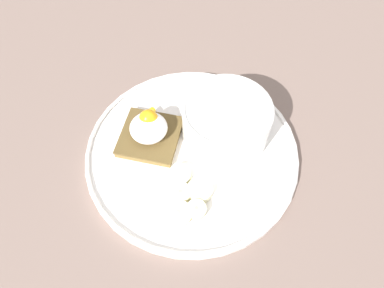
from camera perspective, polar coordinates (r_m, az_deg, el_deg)
ground_plane at (r=56.16cm, az=0.00°, el=-2.21°), size 120.00×120.00×2.00cm
plate at (r=54.62cm, az=0.00°, el=-1.25°), size 30.93×30.93×1.60cm
oatmeal_bowl at (r=53.52cm, az=5.21°, el=3.28°), size 12.71×12.71×6.70cm
toast_slice at (r=55.37cm, az=-6.41°, el=1.17°), size 10.45×10.45×1.27cm
poached_egg at (r=53.60cm, az=-6.62°, el=2.72°), size 5.43×7.62×3.92cm
banana_slice_front at (r=50.76cm, az=1.20°, el=-7.10°), size 4.52×4.52×1.28cm
banana_slice_left at (r=50.48cm, az=-1.82°, el=-7.54°), size 4.34×4.38×1.65cm
banana_slice_back at (r=49.53cm, az=1.09°, el=-9.95°), size 2.88×2.99×1.55cm
banana_slice_right at (r=51.84cm, az=-1.86°, el=-4.75°), size 4.27×4.22×1.39cm
banana_slice_inner at (r=49.28cm, az=-2.14°, el=-10.58°), size 4.77×4.84×1.76cm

